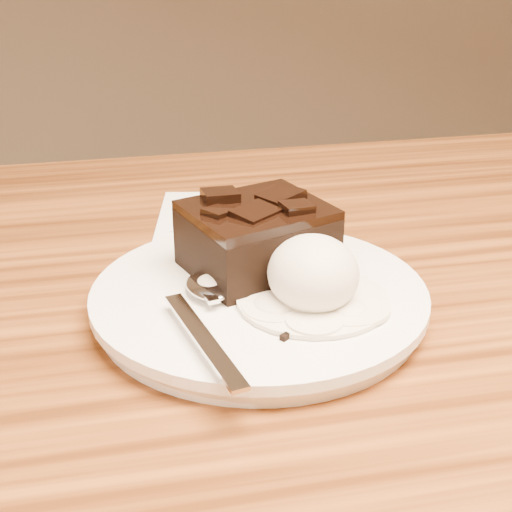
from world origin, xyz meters
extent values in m
cylinder|color=white|center=(-0.06, 0.01, 0.76)|extent=(0.23, 0.23, 0.02)
cube|color=black|center=(-0.05, 0.04, 0.79)|extent=(0.11, 0.11, 0.04)
ellipsoid|color=white|center=(-0.03, -0.01, 0.79)|extent=(0.06, 0.06, 0.05)
cylinder|color=white|center=(-0.03, -0.01, 0.77)|extent=(0.10, 0.10, 0.00)
cube|color=white|center=(-0.05, 0.19, 0.75)|extent=(0.16, 0.16, 0.01)
cube|color=black|center=(-0.02, -0.01, 0.77)|extent=(0.01, 0.01, 0.00)
cube|color=black|center=(-0.06, -0.02, 0.77)|extent=(0.01, 0.01, 0.00)
cube|color=black|center=(-0.06, -0.06, 0.77)|extent=(0.01, 0.01, 0.00)
cube|color=black|center=(-0.07, 0.00, 0.77)|extent=(0.01, 0.01, 0.00)
camera|label=1|loc=(-0.16, -0.44, 1.01)|focal=52.38mm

